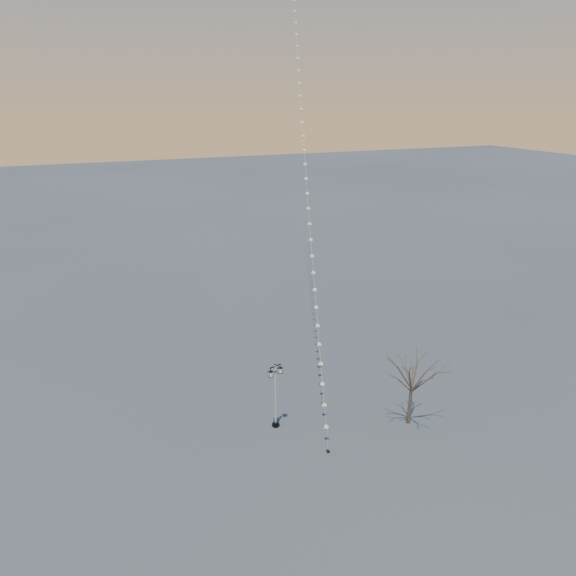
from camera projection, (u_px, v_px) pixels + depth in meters
ground at (307, 454)px, 30.23m from camera, size 300.00×300.00×0.00m
street_lamp at (275, 392)px, 31.96m from camera, size 1.06×0.57×4.29m
bare_tree at (412, 378)px, 32.04m from camera, size 2.72×2.72×4.51m
kite_train at (304, 123)px, 41.96m from camera, size 12.96×35.70×34.41m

